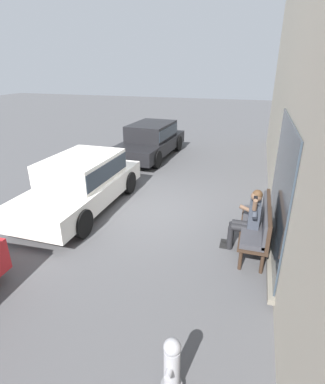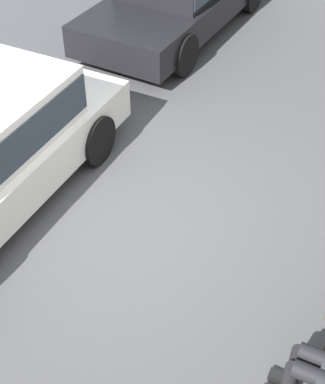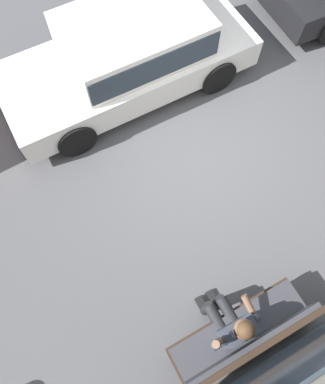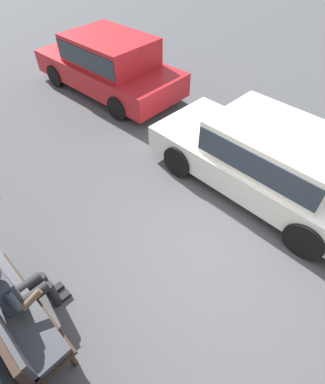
% 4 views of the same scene
% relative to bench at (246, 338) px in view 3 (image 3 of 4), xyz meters
% --- Properties ---
extents(ground_plane, '(60.00, 60.00, 0.00)m').
position_rel_bench_xyz_m(ground_plane, '(-0.99, -2.90, -0.60)').
color(ground_plane, '#4C4C4F').
extents(bench, '(1.83, 0.55, 1.03)m').
position_rel_bench_xyz_m(bench, '(0.00, 0.00, 0.00)').
color(bench, '#332319').
rests_on(bench, ground_plane).
extents(person_on_phone, '(0.73, 0.74, 1.36)m').
position_rel_bench_xyz_m(person_on_phone, '(0.09, -0.22, 0.13)').
color(person_on_phone, black).
rests_on(person_on_phone, ground_plane).
extents(parked_car_mid, '(4.29, 1.83, 1.39)m').
position_rel_bench_xyz_m(parked_car_mid, '(-0.75, -4.58, 0.17)').
color(parked_car_mid, white).
rests_on(parked_car_mid, ground_plane).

